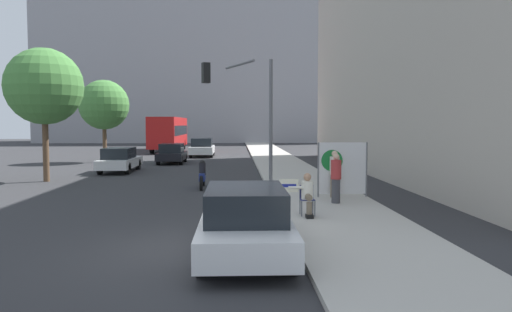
% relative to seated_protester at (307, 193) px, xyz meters
% --- Properties ---
extents(ground_plane, '(160.00, 160.00, 0.00)m').
position_rel_seated_protester_xyz_m(ground_plane, '(-2.51, -3.16, -0.77)').
color(ground_plane, '#303033').
extents(sidewalk_curb, '(3.41, 90.00, 0.13)m').
position_rel_seated_protester_xyz_m(sidewalk_curb, '(1.00, 11.84, -0.71)').
color(sidewalk_curb, '#B7B2A8').
rests_on(sidewalk_curb, ground_plane).
extents(building_backdrop_far, '(52.00, 12.00, 25.95)m').
position_rel_seated_protester_xyz_m(building_backdrop_far, '(-4.51, 62.57, 12.21)').
color(building_backdrop_far, '#99999E').
rests_on(building_backdrop_far, ground_plane).
extents(building_backdrop_right, '(10.00, 32.00, 16.91)m').
position_rel_seated_protester_xyz_m(building_backdrop_right, '(10.00, 12.61, 7.69)').
color(building_backdrop_right, '#BCB2A3').
rests_on(building_backdrop_right, ground_plane).
extents(seated_protester, '(0.99, 0.77, 1.20)m').
position_rel_seated_protester_xyz_m(seated_protester, '(0.00, 0.00, 0.00)').
color(seated_protester, '#474C56').
rests_on(seated_protester, sidewalk_curb).
extents(jogger_on_sidewalk, '(0.34, 0.34, 1.62)m').
position_rel_seated_protester_xyz_m(jogger_on_sidewalk, '(1.27, 2.22, 0.18)').
color(jogger_on_sidewalk, '#424247').
rests_on(jogger_on_sidewalk, sidewalk_curb).
extents(pedestrian_behind, '(0.34, 0.34, 1.65)m').
position_rel_seated_protester_xyz_m(pedestrian_behind, '(1.47, 3.46, 0.19)').
color(pedestrian_behind, '#756651').
rests_on(pedestrian_behind, sidewalk_curb).
extents(protest_banner, '(1.78, 0.06, 1.93)m').
position_rel_seated_protester_xyz_m(protest_banner, '(1.77, 3.61, 0.38)').
color(protest_banner, slate).
rests_on(protest_banner, sidewalk_curb).
extents(traffic_light_pole, '(3.06, 2.83, 5.43)m').
position_rel_seated_protester_xyz_m(traffic_light_pole, '(-1.53, 7.80, 3.04)').
color(traffic_light_pole, slate).
rests_on(traffic_light_pole, sidewalk_curb).
extents(parked_car_curbside, '(1.83, 4.77, 1.42)m').
position_rel_seated_protester_xyz_m(parked_car_curbside, '(-1.80, -3.66, -0.05)').
color(parked_car_curbside, white).
rests_on(parked_car_curbside, ground_plane).
extents(car_on_road_nearest, '(1.71, 4.57, 1.37)m').
position_rel_seated_protester_xyz_m(car_on_road_nearest, '(-8.55, 14.45, -0.08)').
color(car_on_road_nearest, white).
rests_on(car_on_road_nearest, ground_plane).
extents(car_on_road_midblock, '(1.72, 4.12, 1.37)m').
position_rel_seated_protester_xyz_m(car_on_road_midblock, '(-6.38, 20.44, -0.08)').
color(car_on_road_midblock, black).
rests_on(car_on_road_midblock, ground_plane).
extents(car_on_road_distant, '(1.88, 4.69, 1.54)m').
position_rel_seated_protester_xyz_m(car_on_road_distant, '(-4.78, 27.46, -0.01)').
color(car_on_road_distant, white).
rests_on(car_on_road_distant, ground_plane).
extents(city_bus_on_road, '(2.49, 11.73, 3.34)m').
position_rel_seated_protester_xyz_m(city_bus_on_road, '(-8.66, 36.08, 1.15)').
color(city_bus_on_road, red).
rests_on(city_bus_on_road, ground_plane).
extents(motorcycle_on_road, '(0.28, 2.09, 1.20)m').
position_rel_seated_protester_xyz_m(motorcycle_on_road, '(-3.41, 7.17, -0.24)').
color(motorcycle_on_road, navy).
rests_on(motorcycle_on_road, ground_plane).
extents(street_tree_near_curb, '(3.57, 3.57, 6.24)m').
position_rel_seated_protester_xyz_m(street_tree_near_curb, '(-10.92, 9.88, 3.67)').
color(street_tree_near_curb, brown).
rests_on(street_tree_near_curb, ground_plane).
extents(street_tree_midblock, '(3.49, 3.49, 5.79)m').
position_rel_seated_protester_xyz_m(street_tree_midblock, '(-11.25, 21.66, 3.27)').
color(street_tree_midblock, brown).
rests_on(street_tree_midblock, ground_plane).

